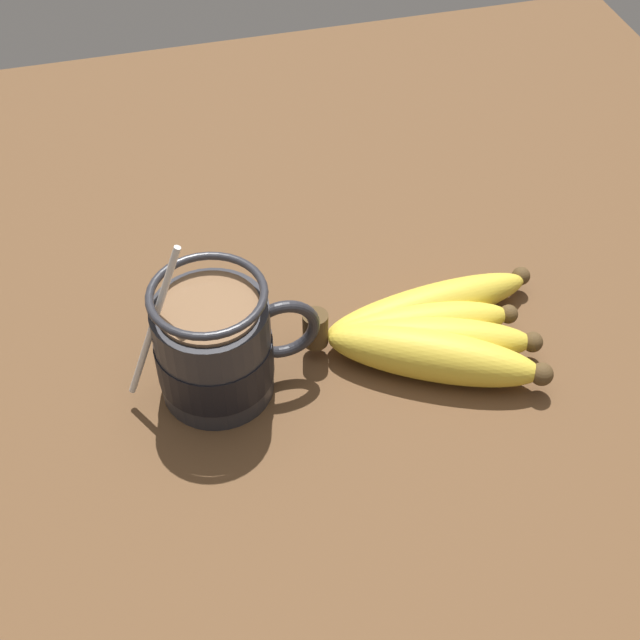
# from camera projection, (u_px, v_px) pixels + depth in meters

# --- Properties ---
(table) EXTENTS (0.96, 0.96, 0.03)m
(table) POSITION_uv_depth(u_px,v_px,m) (330.00, 341.00, 0.74)
(table) COLOR brown
(table) RESTS_ON ground
(coffee_mug) EXTENTS (0.15, 0.09, 0.15)m
(coffee_mug) POSITION_uv_depth(u_px,v_px,m) (216.00, 348.00, 0.65)
(coffee_mug) COLOR #28282D
(coffee_mug) RESTS_ON table
(banana_bunch) EXTENTS (0.20, 0.14, 0.04)m
(banana_bunch) POSITION_uv_depth(u_px,v_px,m) (429.00, 333.00, 0.70)
(banana_bunch) COLOR #4C381E
(banana_bunch) RESTS_ON table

